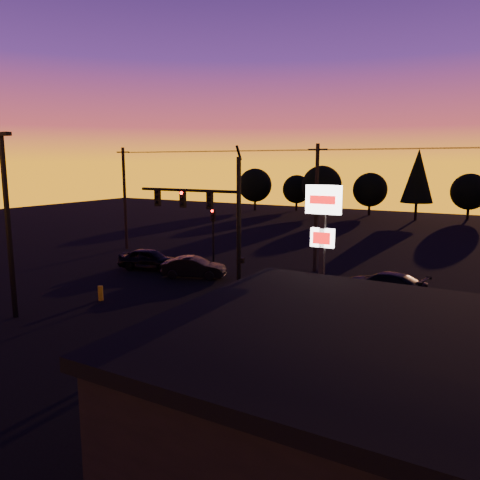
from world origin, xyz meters
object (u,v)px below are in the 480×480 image
at_px(car_left, 149,259).
at_px(car_mid, 194,267).
at_px(parking_lot_light, 7,213).
at_px(traffic_signal_mast, 213,215).
at_px(suv_parked, 279,377).
at_px(car_right, 384,284).
at_px(secondary_signal, 213,229).
at_px(pylon_sign, 323,230).
at_px(bollard, 101,293).

bearing_deg(car_left, car_mid, -109.30).
bearing_deg(parking_lot_light, traffic_signal_mast, 43.37).
xyz_separation_m(parking_lot_light, suv_parked, (15.01, -0.73, -4.58)).
bearing_deg(traffic_signal_mast, car_right, 38.34).
relative_size(secondary_signal, parking_lot_light, 0.48).
height_order(parking_lot_light, pylon_sign, parking_lot_light).
distance_m(parking_lot_light, car_left, 12.50).
height_order(pylon_sign, car_left, pylon_sign).
height_order(traffic_signal_mast, car_right, traffic_signal_mast).
distance_m(bollard, car_mid, 7.14).
height_order(traffic_signal_mast, suv_parked, traffic_signal_mast).
bearing_deg(traffic_signal_mast, car_left, 151.72).
height_order(traffic_signal_mast, pylon_sign, traffic_signal_mast).
xyz_separation_m(secondary_signal, parking_lot_light, (-2.50, -14.49, 2.41)).
distance_m(bollard, car_right, 16.34).
bearing_deg(traffic_signal_mast, pylon_sign, -19.36).
relative_size(bollard, car_left, 0.19).
bearing_deg(pylon_sign, car_mid, 149.63).
bearing_deg(bollard, secondary_signal, 84.82).
height_order(pylon_sign, bollard, pylon_sign).
bearing_deg(car_right, car_left, -73.26).
distance_m(secondary_signal, suv_parked, 19.82).
relative_size(secondary_signal, car_mid, 1.02).
bearing_deg(secondary_signal, bollard, -95.18).
relative_size(parking_lot_light, suv_parked, 1.84).
distance_m(traffic_signal_mast, suv_parked, 11.64).
relative_size(traffic_signal_mast, car_left, 1.90).
relative_size(secondary_signal, car_left, 0.96).
xyz_separation_m(pylon_sign, car_left, (-15.67, 7.11, -4.15)).
height_order(secondary_signal, suv_parked, secondary_signal).
bearing_deg(parking_lot_light, secondary_signal, 80.21).
distance_m(parking_lot_light, car_right, 20.65).
relative_size(traffic_signal_mast, bollard, 10.18).
height_order(bollard, suv_parked, suv_parked).
distance_m(pylon_sign, car_right, 9.68).
xyz_separation_m(car_mid, suv_parked, (11.95, -11.93, -0.01)).
bearing_deg(car_right, parking_lot_light, -37.88).
distance_m(car_left, suv_parked, 20.35).
bearing_deg(car_mid, car_left, 63.82).
xyz_separation_m(bollard, car_right, (13.66, 8.96, 0.29)).
xyz_separation_m(secondary_signal, car_right, (12.73, -1.30, -2.15)).
height_order(pylon_sign, suv_parked, pylon_sign).
height_order(secondary_signal, bollard, secondary_signal).
xyz_separation_m(pylon_sign, car_right, (0.73, 8.69, -4.20)).
relative_size(parking_lot_light, pylon_sign, 1.34).
height_order(parking_lot_light, car_mid, parking_lot_light).
height_order(car_left, car_mid, car_left).
height_order(traffic_signal_mast, car_mid, traffic_signal_mast).
xyz_separation_m(car_left, suv_parked, (16.18, -12.34, -0.08)).
bearing_deg(car_mid, secondary_signal, -11.06).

